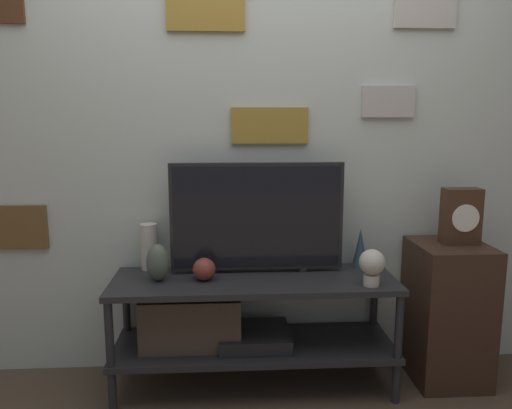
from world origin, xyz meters
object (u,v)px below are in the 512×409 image
(vase_round_glass, at_px, (204,269))
(vase_urn_stoneware, at_px, (158,262))
(decorative_bust, at_px, (372,265))
(mantel_clock, at_px, (461,216))
(vase_tall_ceramic, at_px, (149,247))
(television, at_px, (257,217))
(vase_slim_bronze, at_px, (360,247))

(vase_round_glass, bearing_deg, vase_urn_stoneware, 178.21)
(vase_round_glass, bearing_deg, decorative_bust, -9.05)
(mantel_clock, bearing_deg, vase_round_glass, -177.84)
(vase_tall_ceramic, distance_m, mantel_clock, 1.63)
(vase_urn_stoneware, bearing_deg, television, 12.25)
(vase_round_glass, distance_m, vase_slim_bronze, 0.86)
(decorative_bust, bearing_deg, vase_slim_bronze, 84.78)
(vase_urn_stoneware, relative_size, decorative_bust, 1.05)
(television, height_order, vase_tall_ceramic, television)
(mantel_clock, bearing_deg, vase_tall_ceramic, 174.51)
(television, bearing_deg, decorative_bust, -24.41)
(vase_round_glass, xyz_separation_m, vase_slim_bronze, (0.84, 0.19, 0.05))
(vase_slim_bronze, height_order, mantel_clock, mantel_clock)
(decorative_bust, bearing_deg, vase_round_glass, 170.95)
(decorative_bust, bearing_deg, vase_tall_ceramic, 163.20)
(vase_slim_bronze, bearing_deg, vase_round_glass, -167.41)
(mantel_clock, bearing_deg, vase_urn_stoneware, -178.42)
(vase_tall_ceramic, bearing_deg, television, -9.01)
(television, xyz_separation_m, vase_round_glass, (-0.27, -0.12, -0.24))
(vase_round_glass, relative_size, mantel_clock, 0.39)
(vase_round_glass, relative_size, decorative_bust, 0.64)
(vase_urn_stoneware, bearing_deg, vase_slim_bronze, 9.59)
(vase_tall_ceramic, height_order, mantel_clock, mantel_clock)
(vase_round_glass, bearing_deg, vase_tall_ceramic, 145.43)
(television, height_order, decorative_bust, television)
(television, relative_size, mantel_clock, 3.08)
(decorative_bust, bearing_deg, mantel_clock, 19.27)
(vase_urn_stoneware, bearing_deg, vase_tall_ceramic, 109.54)
(vase_round_glass, relative_size, vase_urn_stoneware, 0.61)
(vase_round_glass, bearing_deg, mantel_clock, 2.16)
(decorative_bust, bearing_deg, television, 155.59)
(television, distance_m, vase_slim_bronze, 0.60)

